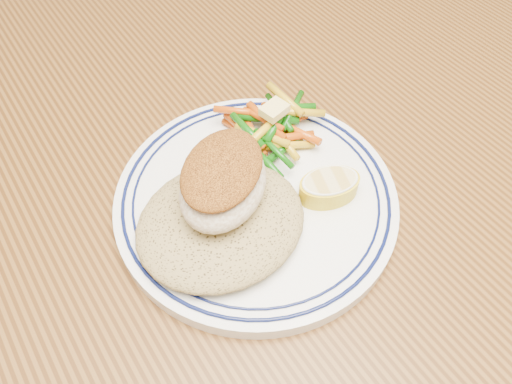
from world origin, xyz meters
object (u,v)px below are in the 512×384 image
(rice_pilaf, at_px, (220,220))
(vegetable_pile, at_px, (273,126))
(plate, at_px, (256,199))
(dining_table, at_px, (270,210))
(fish_fillet, at_px, (223,181))
(lemon_wedge, at_px, (329,186))

(rice_pilaf, relative_size, vegetable_pile, 1.44)
(plate, distance_m, rice_pilaf, 0.05)
(dining_table, distance_m, fish_fillet, 0.18)
(rice_pilaf, height_order, fish_fillet, fish_fillet)
(plate, relative_size, lemon_wedge, 3.97)
(rice_pilaf, bearing_deg, plate, 16.25)
(plate, distance_m, fish_fillet, 0.06)
(plate, bearing_deg, fish_fillet, -178.60)
(dining_table, xyz_separation_m, rice_pilaf, (-0.09, -0.06, 0.13))
(dining_table, xyz_separation_m, plate, (-0.05, -0.04, 0.11))
(fish_fillet, relative_size, lemon_wedge, 1.80)
(dining_table, xyz_separation_m, fish_fillet, (-0.08, -0.04, 0.16))
(plate, bearing_deg, vegetable_pile, 43.25)
(fish_fillet, distance_m, lemon_wedge, 0.10)
(dining_table, distance_m, vegetable_pile, 0.13)
(dining_table, relative_size, rice_pilaf, 10.34)
(dining_table, bearing_deg, rice_pilaf, -149.03)
(plate, bearing_deg, rice_pilaf, -163.75)
(dining_table, bearing_deg, lemon_wedge, -86.42)
(plate, relative_size, fish_fillet, 2.21)
(vegetable_pile, bearing_deg, dining_table, -125.18)
(rice_pilaf, bearing_deg, vegetable_pile, 32.97)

